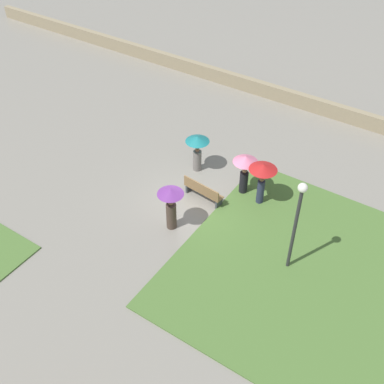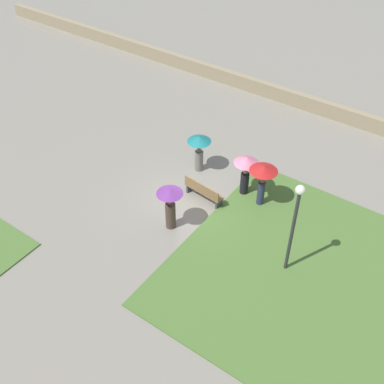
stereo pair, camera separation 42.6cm
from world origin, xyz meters
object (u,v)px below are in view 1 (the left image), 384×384
(crowd_person_red, at_px, (263,174))
(crowd_person_teal, at_px, (197,146))
(park_bench, at_px, (203,191))
(crowd_person_purple, at_px, (171,203))
(crowd_person_pink, at_px, (245,167))
(lamp_post, at_px, (297,215))

(crowd_person_red, height_order, crowd_person_teal, crowd_person_red)
(park_bench, bearing_deg, crowd_person_teal, -44.57)
(park_bench, distance_m, crowd_person_purple, 2.15)
(park_bench, bearing_deg, crowd_person_pink, -125.04)
(crowd_person_red, distance_m, crowd_person_teal, 3.38)
(lamp_post, bearing_deg, crowd_person_teal, -26.91)
(park_bench, bearing_deg, lamp_post, 169.15)
(crowd_person_red, bearing_deg, crowd_person_purple, -150.47)
(crowd_person_pink, relative_size, crowd_person_red, 0.95)
(crowd_person_purple, xyz_separation_m, crowd_person_red, (-2.19, -3.13, 0.28))
(lamp_post, height_order, crowd_person_teal, lamp_post)
(crowd_person_pink, bearing_deg, park_bench, 62.37)
(crowd_person_pink, bearing_deg, crowd_person_purple, 81.97)
(crowd_person_red, bearing_deg, crowd_person_pink, 141.54)
(park_bench, height_order, crowd_person_red, crowd_person_red)
(lamp_post, distance_m, crowd_person_pink, 4.43)
(park_bench, relative_size, crowd_person_pink, 0.96)
(park_bench, height_order, crowd_person_purple, crowd_person_purple)
(park_bench, height_order, crowd_person_teal, crowd_person_teal)
(lamp_post, distance_m, crowd_person_purple, 4.84)
(crowd_person_pink, xyz_separation_m, crowd_person_teal, (2.46, -0.24, -0.10))
(park_bench, relative_size, crowd_person_red, 0.92)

